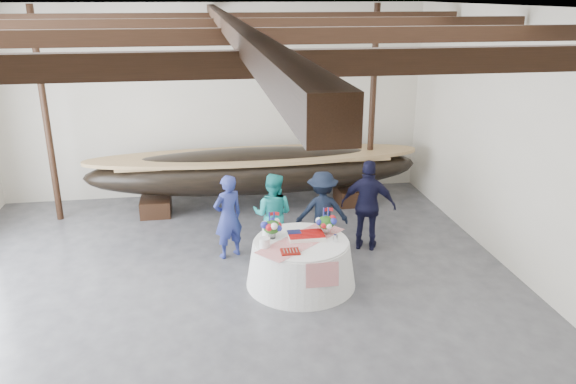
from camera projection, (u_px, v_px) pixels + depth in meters
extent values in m
cube|color=#3D3D42|center=(235.00, 325.00, 8.39)|extent=(10.00, 12.00, 0.01)
cube|color=silver|center=(214.00, 103.00, 13.22)|extent=(10.00, 0.02, 4.50)
cube|color=silver|center=(565.00, 166.00, 8.37)|extent=(0.02, 12.00, 4.50)
cube|color=white|center=(223.00, 10.00, 6.88)|extent=(10.00, 12.00, 0.01)
cube|color=black|center=(250.00, 64.00, 3.71)|extent=(9.80, 0.12, 0.18)
cube|color=black|center=(228.00, 37.00, 6.03)|extent=(9.80, 0.12, 0.18)
cube|color=black|center=(219.00, 24.00, 8.36)|extent=(9.80, 0.12, 0.18)
cube|color=black|center=(213.00, 17.00, 10.69)|extent=(9.80, 0.12, 0.18)
cube|color=black|center=(223.00, 20.00, 6.92)|extent=(0.15, 11.76, 0.15)
cylinder|color=black|center=(46.00, 118.00, 11.60)|extent=(0.14, 0.14, 4.50)
cylinder|color=black|center=(372.00, 108.00, 12.63)|extent=(0.14, 0.14, 4.50)
cube|color=black|center=(156.00, 205.00, 12.59)|extent=(0.66, 0.85, 0.38)
cube|color=black|center=(351.00, 195.00, 13.26)|extent=(0.66, 0.85, 0.38)
ellipsoid|color=black|center=(255.00, 171.00, 12.69)|extent=(7.52, 1.50, 1.03)
cube|color=#9E7A4C|center=(255.00, 159.00, 12.60)|extent=(6.01, 0.99, 0.06)
cone|color=silver|center=(301.00, 263.00, 9.48)|extent=(1.86, 1.86, 0.77)
cylinder|color=silver|center=(301.00, 242.00, 9.35)|extent=(1.58, 1.58, 0.04)
cube|color=red|center=(301.00, 241.00, 9.34)|extent=(1.67, 1.53, 0.01)
cube|color=white|center=(306.00, 236.00, 9.43)|extent=(0.60, 0.40, 0.07)
cylinder|color=white|center=(265.00, 243.00, 9.08)|extent=(0.18, 0.18, 0.16)
cylinder|color=white|center=(267.00, 230.00, 9.53)|extent=(0.18, 0.18, 0.20)
cube|color=#651009|center=(290.00, 252.00, 8.91)|extent=(0.30, 0.24, 0.03)
cone|color=silver|center=(336.00, 238.00, 9.29)|extent=(0.09, 0.09, 0.12)
imported|color=navy|center=(228.00, 217.00, 10.34)|extent=(0.69, 0.61, 1.60)
imported|color=teal|center=(273.00, 214.00, 10.45)|extent=(0.94, 0.85, 1.59)
imported|color=black|center=(322.00, 211.00, 10.64)|extent=(1.05, 0.65, 1.57)
imported|color=black|center=(368.00, 205.00, 10.64)|extent=(1.13, 0.80, 1.77)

